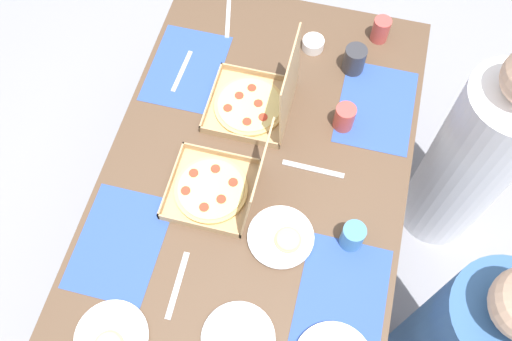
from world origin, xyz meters
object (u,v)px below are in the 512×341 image
at_px(plate_middle, 238,339).
at_px(cup_clear_right, 344,117).
at_px(diner_left_seat, 471,161).
at_px(pizza_box_edge_far, 258,102).
at_px(cup_red, 354,60).
at_px(plate_far_right, 111,338).
at_px(cup_dark, 381,30).
at_px(condiment_bowl, 313,44).
at_px(plate_near_right, 281,237).
at_px(pizza_box_center, 221,187).
at_px(cup_clear_left, 353,236).

height_order(plate_middle, cup_clear_right, cup_clear_right).
relative_size(plate_middle, diner_left_seat, 0.19).
distance_m(pizza_box_edge_far, plate_middle, 0.79).
bearing_deg(cup_red, plate_far_right, -24.50).
distance_m(cup_dark, diner_left_seat, 0.61).
bearing_deg(condiment_bowl, cup_dark, 114.21).
distance_m(cup_red, condiment_bowl, 0.17).
distance_m(plate_near_right, plate_middle, 0.33).
xyz_separation_m(pizza_box_edge_far, plate_far_right, (0.87, -0.22, -0.04)).
xyz_separation_m(plate_far_right, plate_middle, (-0.09, 0.35, -0.00)).
height_order(pizza_box_center, cup_red, pizza_box_center).
height_order(plate_middle, cup_dark, cup_dark).
distance_m(condiment_bowl, diner_left_seat, 0.75).
xyz_separation_m(plate_far_right, cup_dark, (-1.29, 0.59, 0.04)).
bearing_deg(cup_dark, plate_middle, -10.89).
xyz_separation_m(pizza_box_edge_far, diner_left_seat, (-0.11, 0.82, -0.27)).
height_order(cup_dark, condiment_bowl, cup_dark).
relative_size(cup_dark, cup_clear_right, 0.98).
bearing_deg(plate_middle, plate_near_right, 171.00).
distance_m(plate_middle, cup_clear_right, 0.81).
relative_size(pizza_box_edge_far, cup_clear_right, 3.25).
bearing_deg(diner_left_seat, pizza_box_edge_far, -82.06).
bearing_deg(pizza_box_edge_far, condiment_bowl, 157.31).
relative_size(pizza_box_edge_far, plate_far_right, 1.49).
distance_m(pizza_box_center, cup_clear_right, 0.49).
relative_size(plate_near_right, plate_far_right, 0.98).
distance_m(pizza_box_center, cup_red, 0.69).
xyz_separation_m(plate_middle, diner_left_seat, (-0.89, 0.68, -0.23)).
distance_m(pizza_box_center, condiment_bowl, 0.69).
height_order(cup_clear_left, diner_left_seat, diner_left_seat).
xyz_separation_m(plate_far_right, cup_red, (-1.13, 0.51, 0.04)).
xyz_separation_m(plate_near_right, cup_dark, (-0.88, 0.18, 0.04)).
bearing_deg(cup_red, pizza_box_edge_far, -48.69).
distance_m(pizza_box_edge_far, plate_near_right, 0.49).
height_order(pizza_box_center, cup_clear_left, pizza_box_center).
relative_size(pizza_box_center, cup_clear_right, 3.15).
distance_m(cup_dark, cup_clear_right, 0.42).
bearing_deg(cup_clear_right, cup_red, -178.34).
bearing_deg(plate_middle, cup_dark, 169.11).
relative_size(pizza_box_center, condiment_bowl, 3.83).
height_order(cup_clear_right, condiment_bowl, cup_clear_right).
distance_m(pizza_box_center, cup_dark, 0.87).
bearing_deg(pizza_box_center, cup_dark, 152.35).
xyz_separation_m(pizza_box_center, plate_far_right, (0.52, -0.18, -0.04)).
bearing_deg(cup_clear_left, pizza_box_edge_far, -135.66).
distance_m(plate_middle, cup_red, 1.05).
relative_size(cup_red, diner_left_seat, 0.09).
height_order(plate_far_right, condiment_bowl, condiment_bowl).
height_order(pizza_box_center, cup_clear_right, pizza_box_center).
bearing_deg(plate_far_right, condiment_bowl, 163.46).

